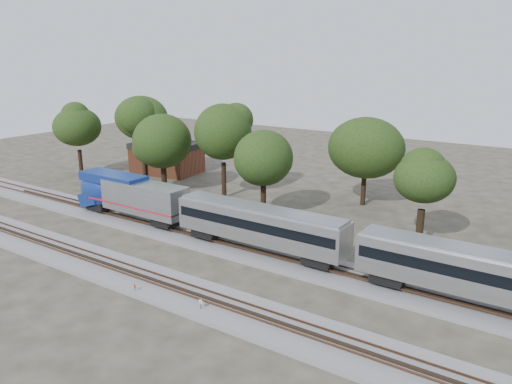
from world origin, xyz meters
TOP-DOWN VIEW (x-y plane):
  - ground at (0.00, 0.00)m, footprint 160.00×160.00m
  - track_far at (0.00, 6.00)m, footprint 160.00×5.00m
  - track_near at (0.00, -4.00)m, footprint 160.00×5.00m
  - train at (23.52, 6.00)m, footprint 89.67×3.09m
  - switch_stand_red at (1.04, -6.09)m, footprint 0.30×0.11m
  - switch_stand_white at (7.16, -5.40)m, footprint 0.36×0.07m
  - switch_lever at (7.16, -5.36)m, footprint 0.53×0.35m
  - brick_building at (-26.24, 26.17)m, footprint 10.89×8.35m
  - tree_0 at (-35.53, 16.94)m, footprint 7.78×7.78m
  - tree_1 at (-27.26, 22.23)m, footprint 9.16×9.16m
  - tree_2 at (-18.19, 17.16)m, footprint 7.21×7.21m
  - tree_3 at (-10.00, 19.80)m, footprint 8.83×8.83m
  - tree_4 at (-1.18, 15.69)m, footprint 7.13×7.13m
  - tree_5 at (6.43, 26.85)m, footprint 7.35×7.35m
  - tree_6 at (16.28, 17.07)m, footprint 6.91×6.91m

SIDE VIEW (x-z plane):
  - ground at x=0.00m, z-range 0.00..0.00m
  - switch_lever at x=7.16m, z-range 0.00..0.30m
  - track_far at x=0.00m, z-range -0.16..0.57m
  - track_near at x=0.00m, z-range -0.16..0.57m
  - switch_stand_red at x=1.04m, z-range 0.13..1.08m
  - switch_stand_white at x=7.16m, z-range 0.16..1.28m
  - brick_building at x=-26.24m, z-range 0.02..4.84m
  - train at x=23.52m, z-range 0.91..5.46m
  - tree_6 at x=16.28m, z-range 1.90..11.65m
  - tree_4 at x=-1.18m, z-range 1.96..12.01m
  - tree_2 at x=-18.19m, z-range 1.99..12.15m
  - tree_5 at x=6.43m, z-range 2.03..12.39m
  - tree_0 at x=-35.53m, z-range 2.15..13.11m
  - tree_3 at x=-10.00m, z-range 2.45..14.89m
  - tree_1 at x=-27.26m, z-range 2.54..15.46m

